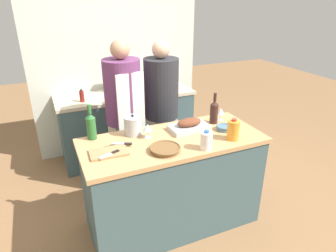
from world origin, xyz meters
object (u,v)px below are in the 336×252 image
juice_jug (233,130)px  person_cook_aproned (124,112)px  wine_glass_left (148,128)px  stand_mixer (116,82)px  knife_bread (123,144)px  cutting_board (109,152)px  knife_paring (110,154)px  wicker_basket (165,149)px  wine_bottle_green (214,111)px  wine_bottle_dark (91,126)px  stock_pot (133,126)px  milk_jug (206,141)px  wine_glass_right (220,111)px  roasting_pan (189,126)px  mixing_bowl (224,128)px  condiment_bottle_short (119,90)px  person_cook_guest (161,107)px  knife_chef (101,148)px  condiment_bottle_tall (82,96)px

juice_jug → person_cook_aproned: size_ratio=0.11×
wine_glass_left → stand_mixer: (0.11, 1.47, 0.02)m
knife_bread → stand_mixer: bearing=76.9°
cutting_board → knife_paring: bearing=-91.7°
wicker_basket → wine_bottle_green: (0.66, 0.34, 0.10)m
wine_bottle_dark → wine_glass_left: (0.45, -0.18, -0.03)m
stock_pot → wine_bottle_green: 0.80m
wicker_basket → knife_paring: size_ratio=1.43×
milk_jug → juice_jug: bearing=11.6°
wine_bottle_dark → stock_pot: bearing=-9.3°
stand_mixer → wine_glass_right: bearing=-63.8°
person_cook_aproned → wine_glass_right: bearing=-44.8°
stock_pot → knife_paring: stock_pot is taller
roasting_pan → juice_jug: size_ratio=1.95×
wicker_basket → wine_glass_left: (-0.04, 0.28, 0.07)m
roasting_pan → knife_paring: roasting_pan is taller
roasting_pan → knife_bread: 0.65m
mixing_bowl → wine_bottle_green: (-0.00, 0.18, 0.09)m
milk_jug → wine_glass_right: milk_jug is taller
wicker_basket → person_cook_aproned: bearing=94.2°
mixing_bowl → knife_paring: bearing=-176.8°
wine_bottle_green → condiment_bottle_short: size_ratio=2.07×
knife_bread → cutting_board: bearing=-149.4°
wine_glass_left → stand_mixer: bearing=85.6°
juice_jug → person_cook_guest: (-0.25, 1.00, -0.10)m
person_cook_aproned → knife_paring: bearing=-122.9°
cutting_board → knife_chef: size_ratio=1.42×
roasting_pan → cutting_board: (-0.79, -0.14, -0.03)m
wicker_basket → stock_pot: (-0.14, 0.40, 0.06)m
wine_bottle_dark → roasting_pan: bearing=-11.7°
juice_jug → roasting_pan: bearing=128.5°
roasting_pan → milk_jug: 0.39m
wine_bottle_green → person_cook_guest: person_cook_guest is taller
wine_glass_left → knife_chef: (-0.42, -0.04, -0.09)m
roasting_pan → knife_bread: (-0.65, -0.06, -0.02)m
wine_glass_left → condiment_bottle_tall: (-0.37, 1.25, -0.05)m
wine_bottle_dark → wine_bottle_green: bearing=-6.3°
knife_chef → stock_pot: bearing=26.2°
stock_pot → knife_chef: bearing=-153.8°
cutting_board → wine_bottle_dark: size_ratio=0.98×
wine_glass_right → knife_chef: 1.22m
wine_bottle_dark → condiment_bottle_tall: bearing=85.6°
juice_jug → person_cook_guest: bearing=104.1°
cutting_board → person_cook_guest: person_cook_guest is taller
roasting_pan → person_cook_aproned: size_ratio=0.22×
juice_jug → knife_bread: 0.95m
condiment_bottle_tall → person_cook_aproned: 0.69m
wine_bottle_green → condiment_bottle_short: bearing=115.2°
knife_paring → person_cook_aproned: size_ratio=0.11×
wicker_basket → stand_mixer: (0.07, 1.76, 0.09)m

